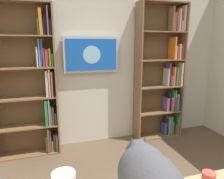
{
  "coord_description": "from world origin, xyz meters",
  "views": [
    {
      "loc": [
        0.73,
        1.08,
        1.61
      ],
      "look_at": [
        0.06,
        -1.1,
        1.11
      ],
      "focal_mm": 33.93,
      "sensor_mm": 36.0,
      "label": 1
    }
  ],
  "objects": [
    {
      "name": "bookshelf_left",
      "position": [
        -1.17,
        -2.06,
        1.1
      ],
      "size": [
        0.81,
        0.28,
        2.25
      ],
      "color": "brown",
      "rests_on": "ground"
    },
    {
      "name": "wall_mounted_tv",
      "position": [
        0.07,
        -2.15,
        1.44
      ],
      "size": [
        0.85,
        0.07,
        0.54
      ],
      "color": "#B7B7BC"
    },
    {
      "name": "bookshelf_right",
      "position": [
        0.96,
        -2.06,
        1.06
      ],
      "size": [
        0.89,
        0.28,
        2.15
      ],
      "color": "brown",
      "rests_on": "ground"
    },
    {
      "name": "wall_back",
      "position": [
        0.0,
        -2.23,
        1.35
      ],
      "size": [
        4.52,
        0.06,
        2.7
      ],
      "primitive_type": "cube",
      "color": "beige",
      "rests_on": "ground"
    }
  ]
}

